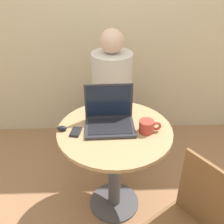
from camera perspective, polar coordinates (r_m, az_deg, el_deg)
name	(u,v)px	position (r m, az deg, el deg)	size (l,w,h in m)	color
ground_plane	(114,203)	(2.18, 0.50, -19.14)	(12.00, 12.00, 0.00)	#9E704C
back_wall	(109,3)	(2.47, -0.56, 22.64)	(7.00, 0.05, 2.60)	beige
round_table	(115,152)	(1.80, 0.57, -8.62)	(0.74, 0.74, 0.71)	#4C4C51
laptop	(109,118)	(1.70, -0.57, -1.23)	(0.32, 0.24, 0.26)	#2D2D33
cell_phone	(76,132)	(1.67, -7.89, -4.29)	(0.08, 0.10, 0.02)	black
computer_mouse	(62,129)	(1.70, -10.87, -3.60)	(0.06, 0.04, 0.03)	black
coffee_cup	(147,126)	(1.66, 7.69, -3.11)	(0.14, 0.09, 0.08)	#B2382D
person_seated	(112,104)	(2.39, -0.06, 1.74)	(0.34, 0.52, 1.19)	#4C4742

